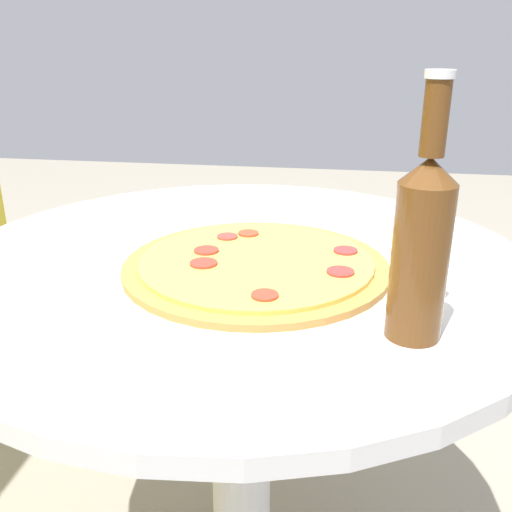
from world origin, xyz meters
name	(u,v)px	position (x,y,z in m)	size (l,w,h in m)	color
table	(240,361)	(0.00, 0.00, 0.56)	(0.89, 0.89, 0.74)	silver
pizza	(256,264)	(-0.05, -0.03, 0.75)	(0.38, 0.38, 0.02)	#B77F3D
beer_bottle	(422,242)	(-0.21, -0.23, 0.85)	(0.06, 0.06, 0.28)	#563314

